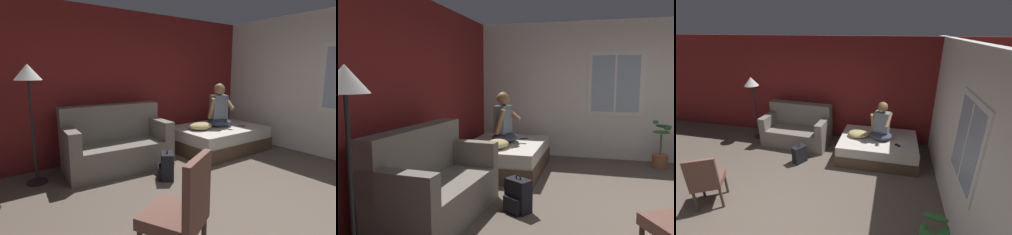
# 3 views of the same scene
# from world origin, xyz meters

# --- Properties ---
(ground_plane) EXTENTS (40.00, 40.00, 0.00)m
(ground_plane) POSITION_xyz_m (0.00, 0.00, 0.00)
(ground_plane) COLOR brown
(wall_back_accent) EXTENTS (10.62, 0.16, 2.70)m
(wall_back_accent) POSITION_xyz_m (0.00, 3.16, 1.35)
(wall_back_accent) COLOR maroon
(wall_back_accent) RESTS_ON ground
(bed) EXTENTS (1.81, 1.32, 0.48)m
(bed) POSITION_xyz_m (1.56, 2.26, 0.24)
(bed) COLOR #4C3828
(bed) RESTS_ON ground
(couch) EXTENTS (1.74, 0.91, 1.04)m
(couch) POSITION_xyz_m (-0.57, 2.52, 0.39)
(couch) COLOR slate
(couch) RESTS_ON ground
(side_chair) EXTENTS (0.62, 0.62, 0.98)m
(side_chair) POSITION_xyz_m (-1.13, 0.04, 0.53)
(side_chair) COLOR #382D23
(side_chair) RESTS_ON ground
(person_seated) EXTENTS (0.61, 0.55, 0.88)m
(person_seated) POSITION_xyz_m (1.61, 2.29, 0.84)
(person_seated) COLOR #383D51
(person_seated) RESTS_ON bed
(backpack) EXTENTS (0.34, 0.35, 0.46)m
(backpack) POSITION_xyz_m (-0.17, 1.63, 0.19)
(backpack) COLOR black
(backpack) RESTS_ON ground
(throw_pillow) EXTENTS (0.50, 0.38, 0.14)m
(throw_pillow) POSITION_xyz_m (1.08, 2.26, 0.55)
(throw_pillow) COLOR tan
(throw_pillow) RESTS_ON bed
(cell_phone) EXTENTS (0.15, 0.15, 0.01)m
(cell_phone) POSITION_xyz_m (2.00, 2.01, 0.48)
(cell_phone) COLOR black
(cell_phone) RESTS_ON bed
(floor_lamp) EXTENTS (0.36, 0.36, 1.70)m
(floor_lamp) POSITION_xyz_m (-1.79, 2.58, 1.43)
(floor_lamp) COLOR black
(floor_lamp) RESTS_ON ground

